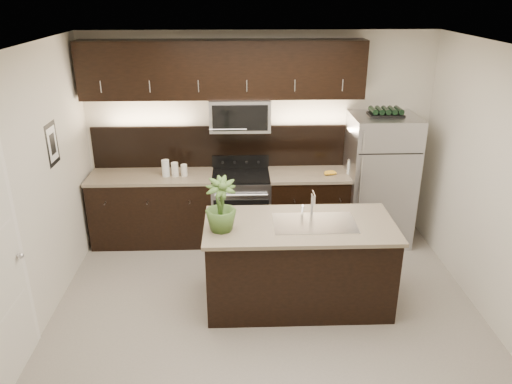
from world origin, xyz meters
TOP-DOWN VIEW (x-y plane):
  - ground at (0.00, 0.00)m, footprint 4.50×4.50m
  - room_walls at (-0.11, -0.04)m, footprint 4.52×4.02m
  - counter_run at (-0.46, 1.69)m, footprint 3.51×0.65m
  - upper_fixtures at (-0.43, 1.84)m, footprint 3.49×0.40m
  - island at (0.35, 0.20)m, footprint 1.96×0.96m
  - sink_faucet at (0.50, 0.21)m, footprint 0.84×0.50m
  - refrigerator at (1.55, 1.63)m, footprint 0.82×0.74m
  - wine_rack at (1.55, 1.63)m, footprint 0.42×0.26m
  - plant at (-0.45, 0.09)m, footprint 0.35×0.35m
  - canisters at (-1.12, 1.64)m, footprint 0.32×0.10m
  - french_press at (1.17, 1.64)m, footprint 0.10×0.10m
  - bananas at (0.85, 1.61)m, footprint 0.20×0.17m

SIDE VIEW (x-z plane):
  - ground at x=0.00m, z-range 0.00..0.00m
  - counter_run at x=-0.46m, z-range 0.00..0.94m
  - island at x=0.35m, z-range 0.00..0.94m
  - refrigerator at x=1.55m, z-range 0.00..1.70m
  - sink_faucet at x=0.50m, z-range 0.81..1.10m
  - bananas at x=0.85m, z-range 0.94..0.99m
  - canisters at x=-1.12m, z-range 0.93..1.14m
  - french_press at x=1.17m, z-range 0.90..1.18m
  - plant at x=-0.45m, z-range 0.94..1.49m
  - room_walls at x=-0.11m, z-range 0.34..3.05m
  - wine_rack at x=1.55m, z-range 1.70..1.80m
  - upper_fixtures at x=-0.43m, z-range 1.31..2.97m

